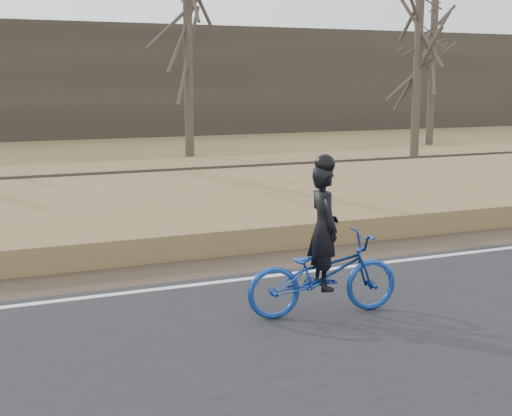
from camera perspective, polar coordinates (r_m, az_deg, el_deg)
name	(u,v)px	position (r m, az deg, el deg)	size (l,w,h in m)	color
ground	(216,291)	(10.62, -3.24, -6.62)	(120.00, 120.00, 0.00)	olive
road	(289,346)	(8.43, 2.68, -10.97)	(120.00, 6.00, 0.06)	black
edge_line	(211,283)	(10.78, -3.61, -6.01)	(120.00, 0.12, 0.01)	silver
shoulder	(191,270)	(11.71, -5.26, -4.94)	(120.00, 1.60, 0.04)	#473A2B
embankment	(144,224)	(14.47, -8.94, -1.27)	(120.00, 5.00, 0.44)	olive
ballast	(106,196)	(18.12, -11.92, 0.96)	(120.00, 3.00, 0.45)	slate
railroad	(105,184)	(18.08, -11.96, 1.91)	(120.00, 2.40, 0.29)	black
treeline_backdrop	(19,81)	(39.71, -18.46, 9.62)	(120.00, 4.00, 6.00)	#383328
cyclist	(323,265)	(9.26, 5.39, -4.54)	(2.11, 0.95, 2.10)	navy
bare_tree_center	(188,48)	(29.05, -5.45, 12.60)	(0.36, 0.36, 8.59)	#484035
bare_tree_right	(418,63)	(29.29, 12.80, 11.25)	(0.36, 0.36, 7.44)	#484035
bare_tree_far_right	(433,63)	(35.16, 13.94, 11.21)	(0.36, 0.36, 7.71)	#484035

